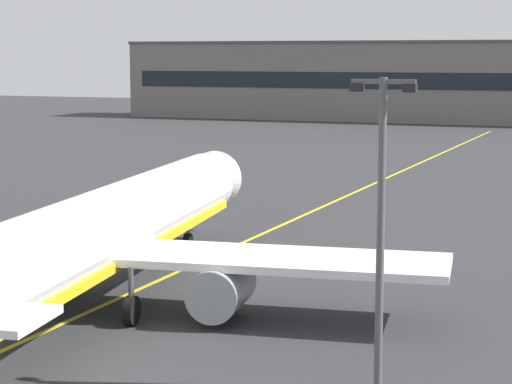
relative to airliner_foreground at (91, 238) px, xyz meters
The scene contains 4 objects.
taxiway_centreline 21.21m from the airliner_foreground, 87.84° to the left, with size 0.30×180.00×0.01m, color yellow.
airliner_foreground is the anchor object (origin of this frame).
apron_lamp_post 15.85m from the airliner_foreground, 20.90° to the right, with size 2.24×0.90×10.86m.
terminal_building 128.39m from the airliner_foreground, 89.65° to the left, with size 127.97×12.40×13.88m.
Camera 1 is at (21.19, -28.15, 11.63)m, focal length 67.27 mm.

